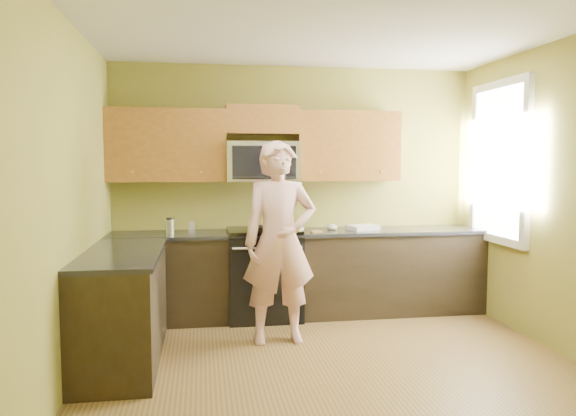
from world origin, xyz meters
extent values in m
plane|color=brown|center=(0.00, 0.00, 0.00)|extent=(4.00, 4.00, 0.00)
plane|color=white|center=(0.00, 0.00, 2.70)|extent=(4.00, 4.00, 0.00)
plane|color=olive|center=(0.00, 2.00, 1.35)|extent=(4.00, 0.00, 4.00)
plane|color=olive|center=(0.00, -2.00, 1.35)|extent=(4.00, 0.00, 4.00)
plane|color=olive|center=(-2.00, 0.00, 1.35)|extent=(0.00, 4.00, 4.00)
cube|color=black|center=(0.00, 1.70, 0.44)|extent=(4.00, 0.60, 0.88)
cube|color=black|center=(-1.70, 0.60, 0.44)|extent=(0.60, 1.60, 0.88)
cube|color=black|center=(0.00, 1.69, 0.90)|extent=(4.00, 0.62, 0.04)
cube|color=black|center=(-1.69, 0.60, 0.90)|extent=(0.62, 1.60, 0.04)
cube|color=brown|center=(-0.40, 1.83, 2.10)|extent=(0.76, 0.33, 0.30)
imported|color=#F08278|center=(-0.34, 0.88, 0.92)|extent=(0.69, 0.46, 1.85)
cube|color=#B27F47|center=(0.14, 1.56, 0.93)|extent=(0.12, 0.12, 0.01)
ellipsoid|color=silver|center=(-0.03, 1.62, 0.95)|extent=(0.14, 0.14, 0.06)
ellipsoid|color=silver|center=(0.34, 1.69, 0.95)|extent=(0.12, 0.13, 0.07)
cube|color=white|center=(0.68, 1.68, 0.95)|extent=(0.36, 0.32, 0.05)
cylinder|color=silver|center=(-1.39, 1.78, 0.98)|extent=(0.09, 0.09, 0.12)
cylinder|color=silver|center=(-1.15, 1.68, 0.98)|extent=(0.09, 0.09, 0.12)
camera|label=1|loc=(-1.04, -4.00, 1.65)|focal=34.04mm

